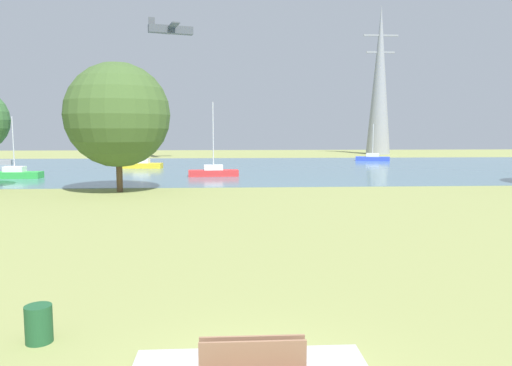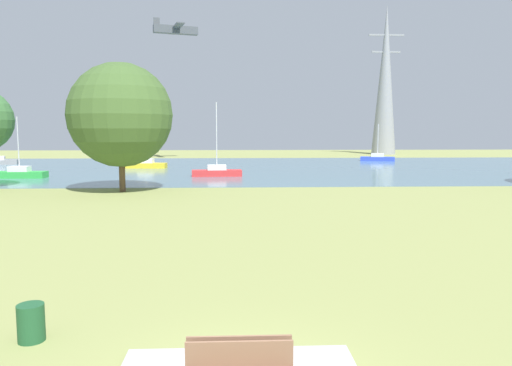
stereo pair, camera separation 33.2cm
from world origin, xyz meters
The scene contains 11 objects.
ground_plane centered at (0.00, 22.00, 0.00)m, with size 160.00×160.00×0.00m, color #8C9351.
bench_facing_water centered at (0.00, 0.27, 0.47)m, with size 1.80×0.48×0.89m.
litter_bin centered at (-4.40, 2.31, 0.40)m, with size 0.56×0.56×0.80m, color #1E512D.
water_surface centered at (0.00, 50.00, 0.01)m, with size 140.00×40.00×0.02m, color slate.
sailboat_red centered at (-1.77, 39.40, 0.46)m, with size 4.89×1.81×7.11m.
sailboat_blue centered at (20.65, 61.86, 0.45)m, with size 5.03×2.79×5.34m.
sailboat_green centered at (-20.15, 38.50, 0.45)m, with size 4.83×1.60×5.70m.
sailboat_yellow centered at (-10.48, 49.90, 0.48)m, with size 4.91×1.90×8.08m.
tree_west_far centered at (-8.24, 27.88, 5.54)m, with size 7.49×7.49×9.29m.
electricity_pylon centered at (27.56, 81.55, 13.50)m, with size 6.40×4.40×26.97m.
light_aircraft centered at (-8.52, 65.11, 18.94)m, with size 6.45×8.36×2.10m.
Camera 2 is at (-0.07, -7.85, 4.47)m, focal length 34.24 mm.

